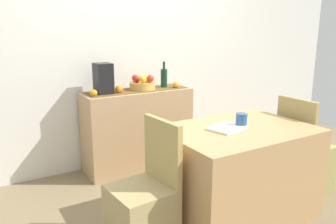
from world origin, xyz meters
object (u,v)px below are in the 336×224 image
(wine_bottle, at_px, (164,78))
(dining_table, at_px, (236,172))
(fruit_bowl, at_px, (142,86))
(chair_by_corner, at_px, (304,163))
(chair_near_window, at_px, (143,211))
(sideboard_console, at_px, (138,129))
(open_book, at_px, (227,128))
(coffee_maker, at_px, (103,79))
(coffee_cup, at_px, (241,120))

(wine_bottle, bearing_deg, dining_table, -93.93)
(fruit_bowl, height_order, wine_bottle, wine_bottle)
(chair_by_corner, bearing_deg, chair_near_window, 179.95)
(sideboard_console, relative_size, fruit_bowl, 4.26)
(sideboard_console, relative_size, open_book, 4.15)
(sideboard_console, bearing_deg, open_book, -83.61)
(coffee_maker, relative_size, coffee_cup, 2.82)
(chair_near_window, bearing_deg, sideboard_console, 65.28)
(open_book, relative_size, chair_by_corner, 0.31)
(chair_by_corner, bearing_deg, coffee_cup, 178.92)
(fruit_bowl, bearing_deg, coffee_cup, -80.49)
(sideboard_console, xyz_separation_m, fruit_bowl, (0.07, 0.00, 0.47))
(dining_table, bearing_deg, coffee_cup, 20.08)
(open_book, distance_m, coffee_cup, 0.15)
(coffee_cup, bearing_deg, wine_bottle, 87.83)
(fruit_bowl, xyz_separation_m, wine_bottle, (0.27, -0.00, 0.06))
(coffee_maker, height_order, open_book, coffee_maker)
(wine_bottle, height_order, coffee_maker, coffee_maker)
(wine_bottle, relative_size, chair_near_window, 0.32)
(coffee_cup, distance_m, chair_near_window, 1.03)
(sideboard_console, distance_m, coffee_cup, 1.37)
(open_book, xyz_separation_m, coffee_cup, (0.14, -0.01, 0.05))
(dining_table, bearing_deg, chair_by_corner, -0.01)
(coffee_maker, relative_size, open_book, 1.09)
(open_book, bearing_deg, coffee_maker, 96.65)
(coffee_maker, height_order, chair_near_window, coffee_maker)
(wine_bottle, relative_size, dining_table, 0.25)
(wine_bottle, height_order, chair_by_corner, wine_bottle)
(coffee_maker, bearing_deg, coffee_cup, -63.33)
(chair_near_window, relative_size, chair_by_corner, 1.00)
(wine_bottle, xyz_separation_m, chair_near_window, (-0.93, -1.30, -0.70))
(wine_bottle, xyz_separation_m, coffee_cup, (-0.05, -1.29, -0.17))
(sideboard_console, xyz_separation_m, dining_table, (0.24, -1.31, -0.06))
(dining_table, distance_m, chair_by_corner, 0.85)
(wine_bottle, xyz_separation_m, chair_by_corner, (0.75, -1.31, -0.70))
(dining_table, bearing_deg, sideboard_console, 100.46)
(coffee_maker, bearing_deg, fruit_bowl, 0.00)
(chair_near_window, bearing_deg, chair_by_corner, -0.05)
(fruit_bowl, height_order, open_book, fruit_bowl)
(coffee_cup, bearing_deg, coffee_maker, 116.67)
(chair_by_corner, bearing_deg, coffee_maker, 137.98)
(wine_bottle, height_order, open_book, wine_bottle)
(wine_bottle, bearing_deg, chair_near_window, -125.53)
(coffee_cup, height_order, chair_near_window, chair_near_window)
(fruit_bowl, relative_size, coffee_maker, 0.89)
(wine_bottle, distance_m, coffee_maker, 0.70)
(coffee_cup, relative_size, chair_near_window, 0.12)
(open_book, height_order, chair_near_window, chair_near_window)
(fruit_bowl, distance_m, chair_near_window, 1.60)
(fruit_bowl, bearing_deg, sideboard_console, 180.00)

